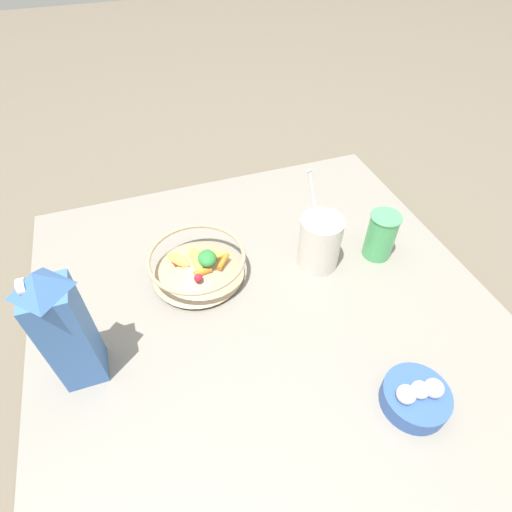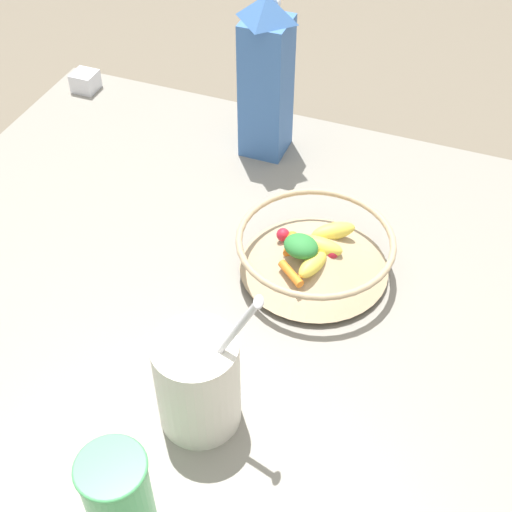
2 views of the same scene
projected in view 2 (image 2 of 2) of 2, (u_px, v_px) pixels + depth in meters
ground_plane at (196, 318)px, 1.05m from camera, size 6.00×6.00×0.00m
countertop at (195, 311)px, 1.04m from camera, size 1.03×1.03×0.03m
fruit_bowl at (315, 252)px, 1.04m from camera, size 0.23×0.23×0.08m
milk_carton at (266, 77)px, 1.19m from camera, size 0.08×0.08×0.29m
yogurt_tub at (198, 378)px, 0.84m from camera, size 0.13×0.10×0.24m
drinking_cup at (118, 495)px, 0.75m from camera, size 0.08×0.08×0.13m
spice_jar at (85, 82)px, 1.43m from camera, size 0.05×0.05×0.04m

